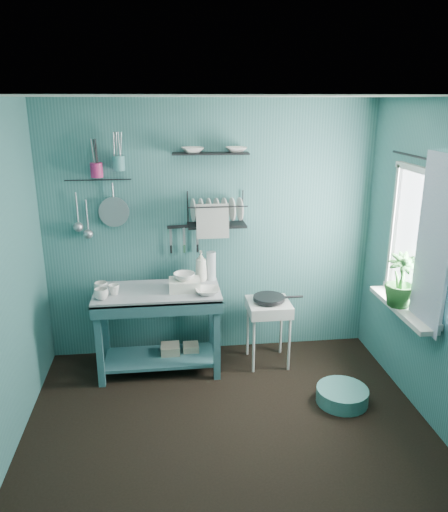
{
  "coord_description": "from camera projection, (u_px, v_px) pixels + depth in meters",
  "views": [
    {
      "loc": [
        -0.44,
        -3.18,
        2.49
      ],
      "look_at": [
        0.05,
        0.85,
        1.2
      ],
      "focal_mm": 35.0,
      "sensor_mm": 36.0,
      "label": 1
    }
  ],
  "objects": [
    {
      "name": "wall_front",
      "position": [
        281.0,
        418.0,
        2.02
      ],
      "size": [
        3.2,
        0.0,
        3.2
      ],
      "primitive_type": "plane",
      "rotation": [
        -1.57,
        0.0,
        0.0
      ],
      "color": "#326867",
      "rests_on": "ground"
    },
    {
      "name": "mug_right",
      "position": [
        101.0,
        288.0,
        4.49
      ],
      "size": [
        0.17,
        0.17,
        0.1
      ],
      "primitive_type": "imported",
      "rotation": [
        0.0,
        0.0,
        1.05
      ],
      "color": "white",
      "rests_on": "work_counter"
    },
    {
      "name": "colander",
      "position": [
        114.0,
        212.0,
        4.64
      ],
      "size": [
        0.28,
        0.03,
        0.28
      ],
      "primitive_type": "cylinder",
      "rotation": [
        1.54,
        0.0,
        0.0
      ],
      "color": "#A0A1A7",
      "rests_on": "wall_back"
    },
    {
      "name": "mug_mid",
      "position": [
        114.0,
        290.0,
        4.45
      ],
      "size": [
        0.14,
        0.14,
        0.09
      ],
      "primitive_type": "imported",
      "rotation": [
        0.0,
        0.0,
        0.52
      ],
      "color": "white",
      "rests_on": "work_counter"
    },
    {
      "name": "hotplate_stand",
      "position": [
        268.0,
        332.0,
        4.84
      ],
      "size": [
        0.44,
        0.44,
        0.64
      ],
      "primitive_type": "cube",
      "rotation": [
        0.0,
        0.0,
        0.11
      ],
      "color": "silver",
      "rests_on": "floor"
    },
    {
      "name": "wall_back",
      "position": [
        211.0,
        231.0,
        4.86
      ],
      "size": [
        3.2,
        0.0,
        3.2
      ],
      "primitive_type": "plane",
      "rotation": [
        1.57,
        0.0,
        0.0
      ],
      "color": "#326867",
      "rests_on": "ground"
    },
    {
      "name": "mug_left",
      "position": [
        101.0,
        294.0,
        4.34
      ],
      "size": [
        0.12,
        0.12,
        0.1
      ],
      "primitive_type": "imported",
      "color": "white",
      "rests_on": "work_counter"
    },
    {
      "name": "windowsill",
      "position": [
        402.0,
        308.0,
        4.17
      ],
      "size": [
        0.16,
        0.95,
        0.04
      ],
      "primitive_type": "cube",
      "color": "silver",
      "rests_on": "wall_right"
    },
    {
      "name": "frying_pan",
      "position": [
        269.0,
        298.0,
        4.73
      ],
      "size": [
        0.3,
        0.3,
        0.03
      ],
      "primitive_type": "cylinder",
      "color": "black",
      "rests_on": "hotplate_stand"
    },
    {
      "name": "counter_bowl",
      "position": [
        208.0,
        291.0,
        4.46
      ],
      "size": [
        0.22,
        0.22,
        0.05
      ],
      "primitive_type": "imported",
      "color": "white",
      "rests_on": "work_counter"
    },
    {
      "name": "ladle_inner",
      "position": [
        87.0,
        216.0,
        4.63
      ],
      "size": [
        0.01,
        0.01,
        0.3
      ],
      "primitive_type": "cylinder",
      "color": "#A0A1A7",
      "rests_on": "wall_back"
    },
    {
      "name": "floor",
      "position": [
        231.0,
        439.0,
        3.82
      ],
      "size": [
        3.2,
        3.2,
        0.0
      ],
      "primitive_type": "plane",
      "color": "black",
      "rests_on": "ground"
    },
    {
      "name": "tub_bowl",
      "position": [
        184.0,
        276.0,
        4.53
      ],
      "size": [
        0.2,
        0.19,
        0.06
      ],
      "primitive_type": "imported",
      "color": "white",
      "rests_on": "wash_tub"
    },
    {
      "name": "utensil_cup_teal",
      "position": [
        119.0,
        163.0,
        4.48
      ],
      "size": [
        0.11,
        0.11,
        0.13
      ],
      "primitive_type": "cylinder",
      "color": "teal",
      "rests_on": "wall_back"
    },
    {
      "name": "curtain",
      "position": [
        432.0,
        245.0,
        3.69
      ],
      "size": [
        0.0,
        1.35,
        1.35
      ],
      "primitive_type": "plane",
      "rotation": [
        1.57,
        0.0,
        1.57
      ],
      "color": "silver",
      "rests_on": "wall_right"
    },
    {
      "name": "utensil_cup_magenta",
      "position": [
        97.0,
        170.0,
        4.48
      ],
      "size": [
        0.11,
        0.11,
        0.13
      ],
      "primitive_type": "cylinder",
      "color": "#AF205B",
      "rests_on": "wall_back"
    },
    {
      "name": "shelf_bowl_left",
      "position": [
        193.0,
        154.0,
        4.52
      ],
      "size": [
        0.23,
        0.23,
        0.05
      ],
      "primitive_type": "imported",
      "rotation": [
        0.0,
        0.0,
        0.14
      ],
      "color": "white",
      "rests_on": "upper_shelf"
    },
    {
      "name": "upper_shelf",
      "position": [
        211.0,
        153.0,
        4.53
      ],
      "size": [
        0.71,
        0.22,
        0.01
      ],
      "primitive_type": "cube",
      "rotation": [
        0.0,
        0.0,
        -0.06
      ],
      "color": "black",
      "rests_on": "wall_back"
    },
    {
      "name": "potted_plant",
      "position": [
        401.0,
        280.0,
        4.11
      ],
      "size": [
        0.28,
        0.28,
        0.45
      ],
      "primitive_type": "imported",
      "rotation": [
        0.0,
        0.0,
        -0.13
      ],
      "color": "#276128",
      "rests_on": "windowsill"
    },
    {
      "name": "ladle_outer",
      "position": [
        77.0,
        209.0,
        4.6
      ],
      "size": [
        0.01,
        0.01,
        0.3
      ],
      "primitive_type": "cylinder",
      "color": "#A0A1A7",
      "rests_on": "wall_back"
    },
    {
      "name": "hook_rail",
      "position": [
        98.0,
        180.0,
        4.55
      ],
      "size": [
        0.6,
        0.01,
        0.01
      ],
      "primitive_type": "cylinder",
      "rotation": [
        0.0,
        1.57,
        0.0
      ],
      "color": "black",
      "rests_on": "wall_back"
    },
    {
      "name": "wash_tub",
      "position": [
        184.0,
        285.0,
        4.56
      ],
      "size": [
        0.28,
        0.22,
        0.1
      ],
      "primitive_type": "cube",
      "color": "silver",
      "rests_on": "work_counter"
    },
    {
      "name": "window_glass",
      "position": [
        420.0,
        240.0,
        4.0
      ],
      "size": [
        0.0,
        1.1,
        1.1
      ],
      "primitive_type": "plane",
      "rotation": [
        1.57,
        0.0,
        1.57
      ],
      "color": "white",
      "rests_on": "wall_right"
    },
    {
      "name": "storage_tin_small",
      "position": [
        191.0,
        353.0,
        4.89
      ],
      "size": [
        0.15,
        0.15,
        0.2
      ],
      "primitive_type": "cube",
      "color": "gray",
      "rests_on": "floor"
    },
    {
      "name": "soap_bottle",
      "position": [
        201.0,
        266.0,
        4.75
      ],
      "size": [
        0.12,
        0.12,
        0.3
      ],
      "primitive_type": "imported",
      "color": "silver",
      "rests_on": "work_counter"
    },
    {
      "name": "work_counter",
      "position": [
        159.0,
        330.0,
        4.68
      ],
      "size": [
        1.17,
        0.63,
        0.81
      ],
      "primitive_type": "cube",
      "rotation": [
        0.0,
        0.0,
        0.05
      ],
      "color": "#2F5C63",
      "rests_on": "floor"
    },
    {
      "name": "storage_tin_large",
      "position": [
        171.0,
        355.0,
        4.83
      ],
      "size": [
        0.18,
        0.18,
        0.22
      ],
      "primitive_type": "cube",
      "color": "gray",
      "rests_on": "floor"
    },
    {
      "name": "dish_rack",
      "position": [
        217.0,
        210.0,
        4.67
      ],
      "size": [
        0.57,
        0.3,
        0.32
      ],
      "primitive_type": "cube",
      "rotation": [
        0.0,
        0.0,
        -0.12
      ],
      "color": "black",
      "rests_on": "wall_back"
    },
    {
      "name": "knife_strip",
      "position": [
        184.0,
        226.0,
        4.78
      ],
      "size": [
        0.32,
        0.05,
        0.03
      ],
      "primitive_type": "cube",
      "rotation": [
        0.0,
        0.0,
        0.1
      ],
      "color": "black",
      "rests_on": "wall_back"
    },
    {
      "name": "curtain_rod",
      "position": [
        424.0,
        158.0,
        3.8
      ],
      "size": [
        0.02,
        1.05,
        0.02
      ],
      "primitive_type": "cylinder",
      "rotation": [
        1.57,
        0.0,
        0.0
      ],
      "color": "black",
      "rests_on": "wall_right"
    },
    {
      "name": "shelf_bowl_right",
      "position": [
        236.0,
        145.0,
        4.54
      ],
      "size": [
        0.2,
        0.2,
        0.05
      ],
      "primitive_type": "imported",
      "rotation": [
        0.0,
        0.0,
        0.01
      ],
      "color": "white",
      "rests_on": "upper_shelf"
    },
    {
      "name": "ceiling",
      "position": [
        233.0,
        96.0,
        3.06
      ],
      "size": [
        3.2,
        3.2,
        0.0
      ],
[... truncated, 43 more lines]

